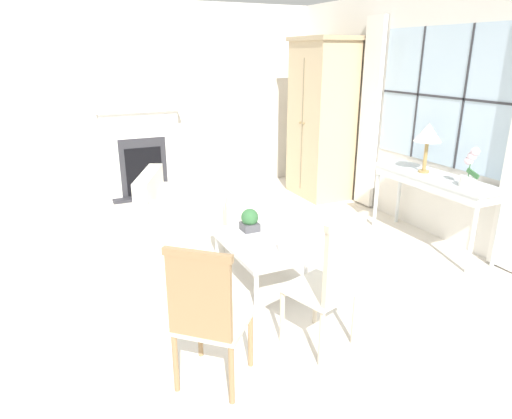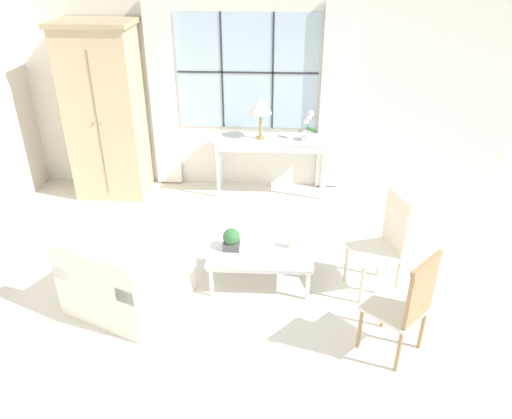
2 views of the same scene
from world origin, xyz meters
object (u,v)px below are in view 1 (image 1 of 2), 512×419
Objects in this scene: side_chair_wooden at (332,278)px; potted_plant_small at (250,220)px; table_lamp at (428,134)px; coffee_table at (258,246)px; fireplace at (141,149)px; accent_chair_wooden at (207,312)px; console_table at (435,183)px; armoire at (321,119)px; potted_orchid at (470,171)px; armchair_upholstered at (182,217)px; pillar_candle at (283,246)px.

potted_plant_small is at bearing 178.18° from side_chair_wooden.
coffee_table is at bearing -87.26° from table_lamp.
fireplace is at bearing -170.82° from potted_plant_small.
coffee_table is (-1.22, 0.00, -0.24)m from side_chair_wooden.
potted_plant_small is (-1.52, 0.05, -0.08)m from side_chair_wooden.
accent_chair_wooden is at bearing -88.49° from side_chair_wooden.
fireplace is 9.23× the size of potted_plant_small.
console_table is 2.43m from side_chair_wooden.
armoire reaches higher than potted_orchid.
side_chair_wooden reaches higher than potted_plant_small.
potted_orchid reaches higher than coffee_table.
console_table is at bearing 88.69° from coffee_table.
potted_orchid reaches higher than potted_plant_small.
accent_chair_wooden is at bearing -6.64° from fireplace.
accent_chair_wooden is (0.72, -3.00, -0.42)m from potted_orchid.
armchair_upholstered is at bearing 1.36° from fireplace.
armchair_upholstered is at bearing -126.44° from potted_orchid.
armoire is at bearing -179.44° from potted_orchid.
coffee_table is at bearing 16.53° from armchair_upholstered.
potted_plant_small reaches higher than pillar_candle.
fireplace reaches higher than console_table.
side_chair_wooden reaches higher than pillar_candle.
potted_orchid is at bearing 84.04° from pillar_candle.
side_chair_wooden is (2.50, 0.38, 0.31)m from armchair_upholstered.
armoire reaches higher than coffee_table.
potted_plant_small is (-0.82, -2.02, -0.48)m from potted_orchid.
potted_orchid is at bearing 0.56° from armoire.
armoire reaches higher than console_table.
potted_plant_small is at bearing -99.46° from console_table.
fireplace reaches higher than pillar_candle.
potted_orchid is at bearing 75.77° from coffee_table.
fireplace is at bearing -140.93° from table_lamp.
fireplace reaches higher than table_lamp.
coffee_table is 4.66× the size of potted_plant_small.
console_table is at bearing 11.53° from table_lamp.
side_chair_wooden is 4.67× the size of potted_plant_small.
potted_orchid is 2.73× the size of pillar_candle.
armoire is 2.05m from table_lamp.
side_chair_wooden is (4.42, 0.42, -0.15)m from fireplace.
side_chair_wooden is at bearing -71.27° from potted_orchid.
console_table is at bearing 2.26° from armoire.
potted_orchid is at bearing -7.28° from console_table.
table_lamp is at bearing 101.79° from pillar_candle.
potted_plant_small is 0.62m from pillar_candle.
console_table is 1.44× the size of side_chair_wooden.
fireplace is 3.25m from coffee_table.
armoire is at bearing 141.78° from pillar_candle.
table_lamp is at bearing 84.49° from potted_plant_small.
pillar_candle is at bearing 16.50° from armchair_upholstered.
side_chair_wooden reaches higher than console_table.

